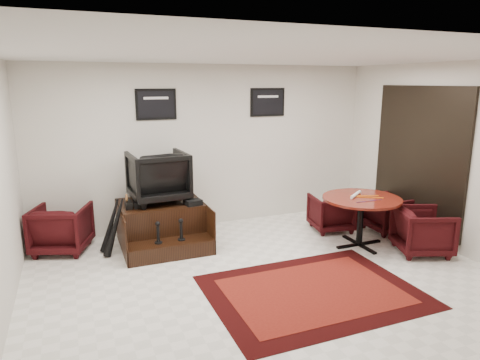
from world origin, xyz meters
name	(u,v)px	position (x,y,z in m)	size (l,w,h in m)	color
ground	(270,281)	(0.00, 0.00, 0.00)	(6.00, 6.00, 0.00)	white
room_shell	(298,141)	(0.41, 0.12, 1.79)	(6.02, 5.02, 2.81)	silver
area_rug	(313,291)	(0.36, -0.44, 0.01)	(2.51, 1.89, 0.01)	black
shine_podium	(162,225)	(-1.01, 1.84, 0.30)	(1.28, 1.32, 0.66)	black
shine_chair	(158,174)	(-1.01, 1.98, 1.10)	(0.86, 0.80, 0.88)	black
shoes_pair	(133,204)	(-1.45, 1.79, 0.71)	(0.23, 0.28, 0.10)	black
polish_kit	(194,202)	(-0.56, 1.56, 0.70)	(0.24, 0.17, 0.08)	black
umbrella_black	(115,227)	(-1.75, 1.60, 0.45)	(0.33, 0.12, 0.89)	black
umbrella_hooked	(111,225)	(-1.79, 1.80, 0.42)	(0.31, 0.12, 0.84)	black
armchair_side	(61,226)	(-2.47, 2.10, 0.39)	(0.76, 0.71, 0.78)	black
meeting_table	(361,203)	(1.84, 0.62, 0.69)	(1.19, 1.19, 0.78)	#4F110B
table_chair_back	(331,211)	(1.83, 1.40, 0.34)	(0.66, 0.62, 0.68)	black
table_chair_window	(388,211)	(2.71, 1.01, 0.35)	(0.67, 0.63, 0.69)	black
table_chair_corner	(423,229)	(2.52, 0.02, 0.37)	(0.73, 0.68, 0.75)	black
paper_roll	(356,195)	(1.80, 0.72, 0.80)	(0.05, 0.05, 0.42)	silver
table_clutter	(367,198)	(1.89, 0.57, 0.78)	(0.56, 0.37, 0.01)	orange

